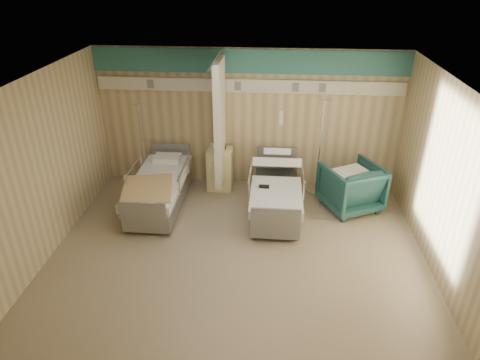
% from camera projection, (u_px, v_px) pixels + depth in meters
% --- Properties ---
extents(ground, '(6.00, 5.00, 0.00)m').
position_uv_depth(ground, '(237.00, 252.00, 6.98)').
color(ground, gray).
rests_on(ground, ground).
extents(room_walls, '(6.04, 5.04, 2.82)m').
position_uv_depth(room_walls, '(237.00, 141.00, 6.34)').
color(room_walls, tan).
rests_on(room_walls, ground).
extents(bed_right, '(1.00, 2.16, 0.63)m').
position_uv_depth(bed_right, '(276.00, 198.00, 7.94)').
color(bed_right, silver).
rests_on(bed_right, ground).
extents(bed_left, '(1.00, 2.16, 0.63)m').
position_uv_depth(bed_left, '(159.00, 193.00, 8.10)').
color(bed_left, silver).
rests_on(bed_left, ground).
extents(bedside_cabinet, '(0.50, 0.48, 0.85)m').
position_uv_depth(bedside_cabinet, '(220.00, 169.00, 8.77)').
color(bedside_cabinet, beige).
rests_on(bedside_cabinet, ground).
extents(visitor_armchair, '(1.30, 1.31, 0.90)m').
position_uv_depth(visitor_armchair, '(351.00, 187.00, 8.03)').
color(visitor_armchair, '#1C4746').
rests_on(visitor_armchair, ground).
extents(waffle_blanket, '(0.78, 0.76, 0.07)m').
position_uv_depth(waffle_blanket, '(354.00, 164.00, 7.76)').
color(waffle_blanket, silver).
rests_on(waffle_blanket, visitor_armchair).
extents(iv_stand_right, '(0.35, 0.35, 1.96)m').
position_uv_depth(iv_stand_right, '(317.00, 174.00, 8.61)').
color(iv_stand_right, silver).
rests_on(iv_stand_right, ground).
extents(iv_stand_left, '(0.32, 0.32, 1.79)m').
position_uv_depth(iv_stand_left, '(146.00, 170.00, 8.83)').
color(iv_stand_left, silver).
rests_on(iv_stand_left, ground).
extents(call_remote, '(0.19, 0.09, 0.04)m').
position_uv_depth(call_remote, '(264.00, 187.00, 7.61)').
color(call_remote, black).
rests_on(call_remote, bed_right).
extents(tan_blanket, '(1.05, 1.22, 0.04)m').
position_uv_depth(tan_blanket, '(147.00, 189.00, 7.54)').
color(tan_blanket, tan).
rests_on(tan_blanket, bed_left).
extents(toiletry_bag, '(0.22, 0.15, 0.11)m').
position_uv_depth(toiletry_bag, '(221.00, 146.00, 8.59)').
color(toiletry_bag, black).
rests_on(toiletry_bag, bedside_cabinet).
extents(white_cup, '(0.12, 0.12, 0.14)m').
position_uv_depth(white_cup, '(213.00, 146.00, 8.58)').
color(white_cup, white).
rests_on(white_cup, bedside_cabinet).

